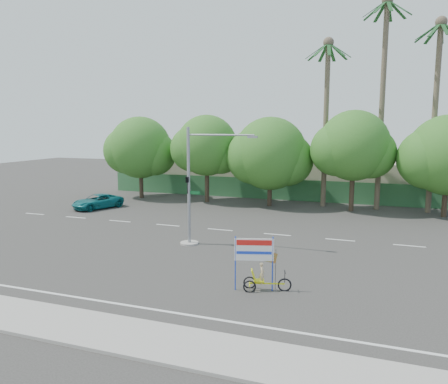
% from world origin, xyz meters
% --- Properties ---
extents(ground, '(120.00, 120.00, 0.00)m').
position_xyz_m(ground, '(0.00, 0.00, 0.00)').
color(ground, '#33302D').
rests_on(ground, ground).
extents(sidewalk_near, '(50.00, 2.40, 0.12)m').
position_xyz_m(sidewalk_near, '(0.00, -7.50, 0.06)').
color(sidewalk_near, gray).
rests_on(sidewalk_near, ground).
extents(fence, '(38.00, 0.08, 2.00)m').
position_xyz_m(fence, '(0.00, 21.50, 1.00)').
color(fence, '#336B3D').
rests_on(fence, ground).
extents(building_left, '(12.00, 8.00, 4.00)m').
position_xyz_m(building_left, '(-10.00, 26.00, 2.00)').
color(building_left, beige).
rests_on(building_left, ground).
extents(building_right, '(14.00, 8.00, 3.60)m').
position_xyz_m(building_right, '(8.00, 26.00, 1.80)').
color(building_right, beige).
rests_on(building_right, ground).
extents(tree_far_left, '(7.14, 6.00, 7.96)m').
position_xyz_m(tree_far_left, '(-14.05, 18.00, 4.76)').
color(tree_far_left, '#473828').
rests_on(tree_far_left, ground).
extents(tree_left, '(6.66, 5.60, 8.07)m').
position_xyz_m(tree_left, '(-7.05, 18.00, 5.06)').
color(tree_left, '#473828').
rests_on(tree_left, ground).
extents(tree_center, '(7.62, 6.40, 7.85)m').
position_xyz_m(tree_center, '(-1.05, 18.00, 4.47)').
color(tree_center, '#473828').
rests_on(tree_center, ground).
extents(tree_right, '(6.90, 5.80, 8.36)m').
position_xyz_m(tree_right, '(5.95, 18.00, 5.24)').
color(tree_right, '#473828').
rests_on(tree_right, ground).
extents(tree_far_right, '(7.38, 6.20, 7.94)m').
position_xyz_m(tree_far_right, '(12.95, 18.00, 4.64)').
color(tree_far_right, '#473828').
rests_on(tree_far_right, ground).
extents(palm_tall, '(3.73, 3.79, 17.45)m').
position_xyz_m(palm_tall, '(8.00, 19.50, 10.46)').
color(palm_tall, '#70604C').
rests_on(palm_tall, ground).
extents(palm_mid, '(3.73, 3.79, 15.45)m').
position_xyz_m(palm_mid, '(12.00, 19.50, 9.40)').
color(palm_mid, '#70604C').
rests_on(palm_mid, ground).
extents(palm_short, '(3.73, 3.79, 14.45)m').
position_xyz_m(palm_short, '(3.50, 19.50, 8.86)').
color(palm_short, '#70604C').
rests_on(palm_short, ground).
extents(traffic_signal, '(4.72, 1.10, 7.00)m').
position_xyz_m(traffic_signal, '(-2.20, 3.98, 2.92)').
color(traffic_signal, gray).
rests_on(traffic_signal, ground).
extents(trike_billboard, '(2.39, 0.97, 2.43)m').
position_xyz_m(trike_billboard, '(3.45, -1.87, 0.98)').
color(trike_billboard, black).
rests_on(trike_billboard, ground).
extents(pickup_truck, '(3.56, 4.82, 1.22)m').
position_xyz_m(pickup_truck, '(-14.65, 11.75, 0.61)').
color(pickup_truck, '#0F696C').
rests_on(pickup_truck, ground).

